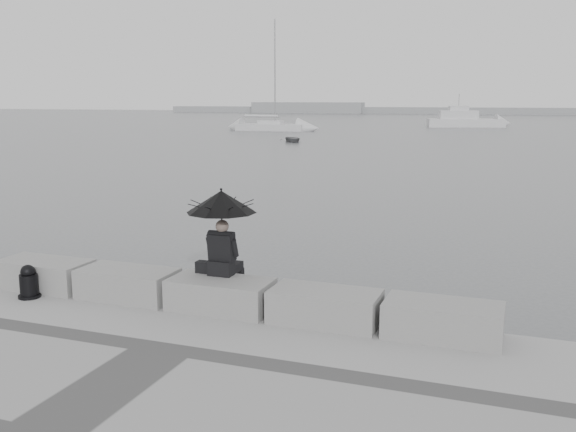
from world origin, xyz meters
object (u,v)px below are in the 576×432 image
at_px(mooring_bollard, 29,284).
at_px(sailboat_left, 271,126).
at_px(dinghy, 292,139).
at_px(seated_person, 221,213).
at_px(motor_cruiser, 466,120).

xyz_separation_m(mooring_bollard, sailboat_left, (-20.95, 63.21, -0.22)).
relative_size(mooring_bollard, sailboat_left, 0.04).
height_order(mooring_bollard, sailboat_left, sailboat_left).
xyz_separation_m(mooring_bollard, dinghy, (-11.73, 45.22, -0.49)).
bearing_deg(sailboat_left, dinghy, -65.45).
height_order(sailboat_left, dinghy, sailboat_left).
distance_m(mooring_bollard, sailboat_left, 66.59).
distance_m(mooring_bollard, dinghy, 46.72).
distance_m(seated_person, sailboat_left, 66.91).
bearing_deg(mooring_bollard, seated_person, 14.41).
bearing_deg(seated_person, dinghy, 107.77).
relative_size(sailboat_left, motor_cruiser, 1.25).
bearing_deg(motor_cruiser, seated_person, -103.63).
distance_m(sailboat_left, motor_cruiser, 27.49).
bearing_deg(seated_person, motor_cruiser, 91.59).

